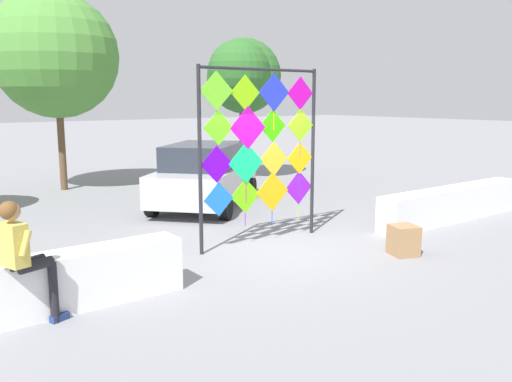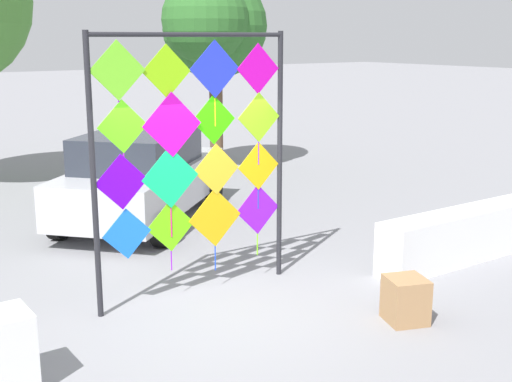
% 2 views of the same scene
% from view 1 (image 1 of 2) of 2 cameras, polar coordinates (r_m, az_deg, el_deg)
% --- Properties ---
extents(ground, '(120.00, 120.00, 0.00)m').
position_cam_1_polar(ground, '(9.95, 2.48, -6.40)').
color(ground, gray).
extents(plaza_ledge_left, '(4.73, 0.53, 0.78)m').
position_cam_1_polar(plaza_ledge_left, '(7.43, -25.38, -9.95)').
color(plaza_ledge_left, white).
rests_on(plaza_ledge_left, ground).
extents(plaza_ledge_right, '(4.73, 0.53, 0.78)m').
position_cam_1_polar(plaza_ledge_right, '(13.08, 20.39, -1.31)').
color(plaza_ledge_right, white).
rests_on(plaza_ledge_right, ground).
extents(kite_display_rack, '(2.73, 0.11, 3.38)m').
position_cam_1_polar(kite_display_rack, '(10.12, 0.49, 5.22)').
color(kite_display_rack, '#232328').
rests_on(kite_display_rack, ground).
extents(seated_vendor, '(0.77, 0.59, 1.63)m').
position_cam_1_polar(seated_vendor, '(6.97, -23.61, -6.09)').
color(seated_vendor, black).
rests_on(seated_vendor, ground).
extents(parked_car, '(4.38, 4.20, 1.65)m').
position_cam_1_polar(parked_car, '(13.85, -5.50, 1.74)').
color(parked_car, '#B7B7BC').
rests_on(parked_car, ground).
extents(cardboard_box_large, '(0.58, 0.59, 0.54)m').
position_cam_1_polar(cardboard_box_large, '(9.97, 15.56, -5.11)').
color(cardboard_box_large, '#9E754C').
rests_on(cardboard_box_large, ground).
extents(tree_far_right, '(3.69, 3.72, 5.89)m').
position_cam_1_polar(tree_far_right, '(17.51, -21.01, 13.74)').
color(tree_far_right, brown).
rests_on(tree_far_right, ground).
extents(tree_palm_like, '(2.90, 2.87, 4.84)m').
position_cam_1_polar(tree_palm_like, '(18.49, -1.54, 12.23)').
color(tree_palm_like, brown).
rests_on(tree_palm_like, ground).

